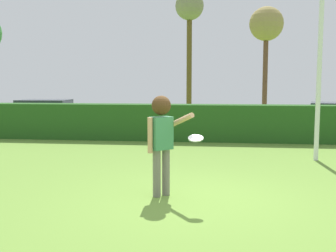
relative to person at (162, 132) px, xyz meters
The scene contains 8 objects.
ground_plane 1.29m from the person, 14.83° to the right, with size 60.00×60.00×0.00m, color olive.
person is the anchor object (origin of this frame).
frisbee 0.78m from the person, 36.63° to the right, with size 0.25×0.24×0.10m.
lamppost 5.72m from the person, 46.97° to the left, with size 0.24×0.24×6.40m.
hedge_row 7.10m from the person, 85.28° to the left, with size 19.41×0.90×1.26m, color #23521A.
parked_car_white 12.58m from the person, 122.77° to the left, with size 4.28×1.97×1.25m.
bare_elm_tree 16.27m from the person, 77.04° to the left, with size 1.80×1.80×6.04m.
willow_tree 16.50m from the person, 92.11° to the left, with size 1.57×1.57×7.02m.
Camera 1 is at (0.37, -6.84, 2.01)m, focal length 43.24 mm.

